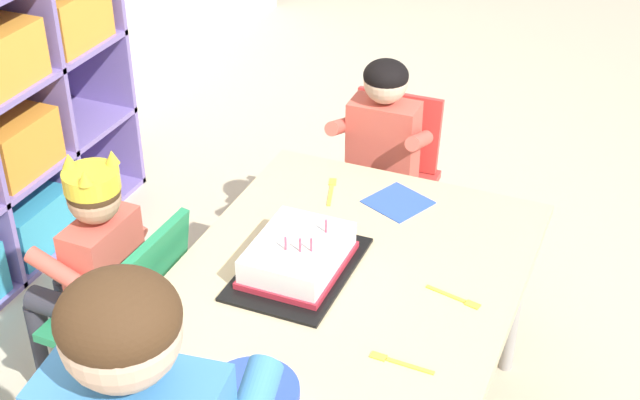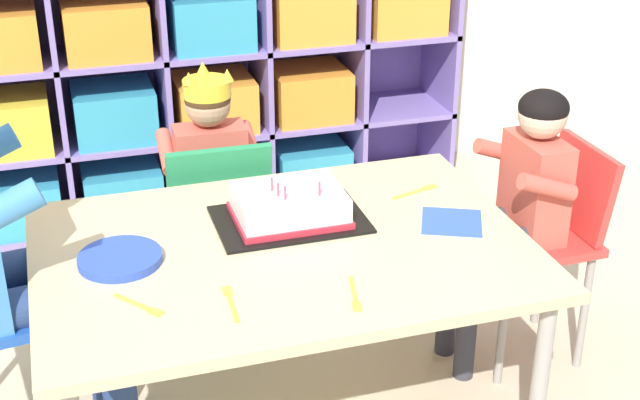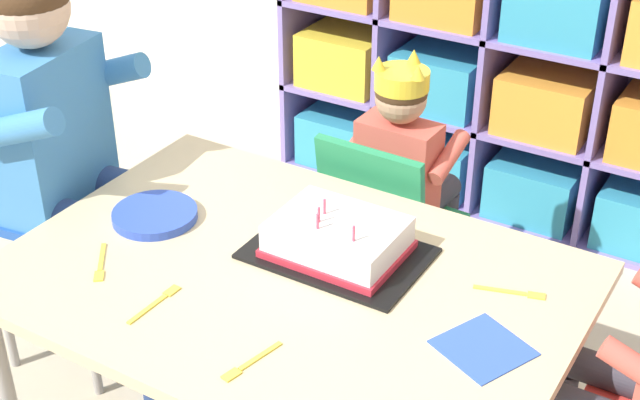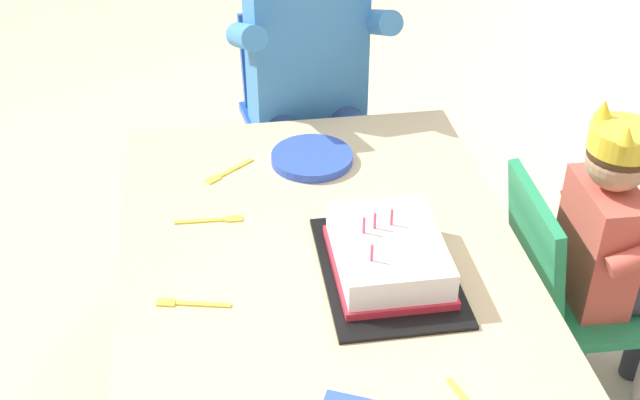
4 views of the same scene
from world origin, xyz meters
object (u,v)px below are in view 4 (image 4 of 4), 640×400
classroom_chair_blue (562,288)px  birthday_cake_on_tray (388,257)px  fork_near_cake_tray (213,220)px  paper_plate_stack (312,158)px  fork_near_child_seat (188,304)px  activity_table (324,279)px  child_with_crown (618,237)px  adult_helper_seated (313,64)px  fork_scattered_mid_table (227,173)px  classroom_chair_adult_side (302,116)px

classroom_chair_blue → birthday_cake_on_tray: size_ratio=1.69×
classroom_chair_blue → fork_near_cake_tray: (-0.12, -0.77, 0.19)m
paper_plate_stack → fork_near_child_seat: size_ratio=1.39×
fork_near_child_seat → activity_table: bearing=30.9°
child_with_crown → adult_helper_seated: size_ratio=0.75×
child_with_crown → fork_scattered_mid_table: (-0.30, -0.84, 0.05)m
classroom_chair_blue → adult_helper_seated: 0.83m
activity_table → birthday_cake_on_tray: size_ratio=3.14×
child_with_crown → fork_near_child_seat: bearing=100.4°
adult_helper_seated → fork_near_child_seat: (0.75, -0.34, -0.12)m
birthday_cake_on_tray → fork_scattered_mid_table: bearing=-144.4°
classroom_chair_blue → fork_near_child_seat: bearing=101.7°
classroom_chair_blue → child_with_crown: 0.17m
fork_near_cake_tray → adult_helper_seated: bearing=-118.0°
adult_helper_seated → fork_near_child_seat: 0.83m
fork_scattered_mid_table → fork_near_child_seat: bearing=-140.0°
adult_helper_seated → fork_scattered_mid_table: bearing=-136.6°
adult_helper_seated → fork_scattered_mid_table: size_ratio=9.12×
activity_table → classroom_chair_blue: (-0.06, 0.55, -0.14)m
activity_table → fork_near_child_seat: fork_near_child_seat is taller
fork_near_cake_tray → activity_table: bearing=143.3°
classroom_chair_adult_side → fork_near_cake_tray: size_ratio=5.12×
activity_table → child_with_crown: (-0.05, 0.66, -0.01)m
classroom_chair_adult_side → classroom_chair_blue: bearing=-62.9°
activity_table → adult_helper_seated: bearing=173.9°
adult_helper_seated → birthday_cake_on_tray: bearing=-93.8°
birthday_cake_on_tray → fork_near_child_seat: 0.39m
paper_plate_stack → fork_near_cake_tray: 0.32m
fork_scattered_mid_table → adult_helper_seated: bearing=13.1°
fork_near_cake_tray → paper_plate_stack: bearing=-137.2°
classroom_chair_blue → fork_near_child_seat: 0.86m
fork_near_child_seat → fork_near_cake_tray: bearing=90.3°
classroom_chair_blue → classroom_chair_adult_side: (-0.72, -0.50, 0.09)m
birthday_cake_on_tray → paper_plate_stack: (-0.43, -0.09, -0.03)m
paper_plate_stack → fork_near_cake_tray: (0.21, -0.24, -0.01)m
activity_table → classroom_chair_blue: 0.58m
child_with_crown → classroom_chair_adult_side: bearing=41.5°
classroom_chair_blue → fork_near_cake_tray: classroom_chair_blue is taller
activity_table → classroom_chair_adult_side: 0.78m
classroom_chair_blue → classroom_chair_adult_side: size_ratio=0.86×
child_with_crown → fork_near_cake_tray: child_with_crown is taller
child_with_crown → adult_helper_seated: bearing=45.7°
classroom_chair_blue → fork_scattered_mid_table: 0.81m
paper_plate_stack → fork_near_child_seat: bearing=-32.6°
fork_near_cake_tray → classroom_chair_blue: bearing=173.6°
child_with_crown → birthday_cake_on_tray: bearing=102.5°
classroom_chair_blue → birthday_cake_on_tray: 0.50m
classroom_chair_adult_side → adult_helper_seated: 0.24m
paper_plate_stack → adult_helper_seated: bearing=171.5°
birthday_cake_on_tray → fork_near_cake_tray: birthday_cake_on_tray is taller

